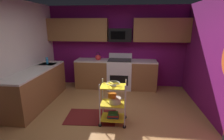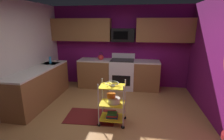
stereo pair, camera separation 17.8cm
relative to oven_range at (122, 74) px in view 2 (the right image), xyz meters
The scene contains 15 objects.
floor 2.17m from the oven_range, 93.42° to the right, with size 4.40×4.80×0.04m, color #A87542.
wall_back 0.89m from the oven_range, 111.09° to the left, with size 4.52×0.06×2.60m, color #6B1156.
wall_left 3.26m from the oven_range, 138.23° to the right, with size 0.06×4.80×2.60m, color silver.
counter_run 1.20m from the oven_range, 147.29° to the right, with size 3.48×2.80×0.92m.
oven_range is the anchor object (origin of this frame).
upper_cabinets 1.39m from the oven_range, 139.54° to the left, with size 4.40×0.33×0.70m.
microwave 1.23m from the oven_range, 90.26° to the left, with size 0.70×0.39×0.40m.
rolling_cart 2.10m from the oven_range, 89.64° to the right, with size 0.56×0.39×0.91m.
fruit_bowl 2.14m from the oven_range, 89.64° to the right, with size 0.27×0.27×0.07m.
mixing_bowl_large 2.10m from the oven_range, 88.59° to the right, with size 0.25×0.25×0.11m.
mixing_bowl_small 2.09m from the oven_range, 90.25° to the right, with size 0.18×0.18×0.08m.
book_stack 2.12m from the oven_range, 89.64° to the right, with size 0.25×0.18×0.10m.
kettle 0.87m from the oven_range, behind, with size 0.21×0.18×0.26m.
dish_soap_bottle 2.23m from the oven_range, 158.76° to the right, with size 0.06×0.06×0.20m, color #2D8CBF.
floor_rug 2.06m from the oven_range, 104.59° to the right, with size 1.10×0.70×0.01m, color maroon.
Camera 2 is at (0.66, -3.18, 2.02)m, focal length 27.40 mm.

